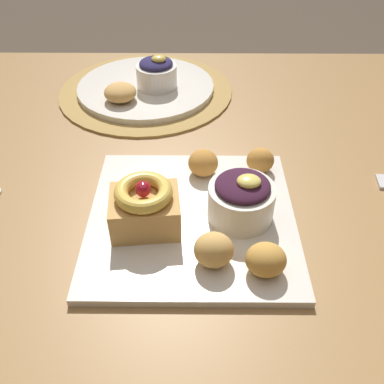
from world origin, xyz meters
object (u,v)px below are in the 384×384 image
Objects in this scene: back_pastry at (120,92)px; berry_ramekin at (242,199)px; back_plate at (146,87)px; fritter_extra at (266,260)px; fritter_middle at (260,160)px; front_plate at (192,218)px; back_ramekin at (157,73)px; fritter_front at (214,250)px; fritter_back at (203,163)px; cake_slice at (141,207)px.

berry_ramekin is at bearing -57.03° from back_pastry.
fritter_extra is at bearing -68.77° from back_plate.
berry_ramekin is 2.12× the size of fritter_middle.
back_plate is 0.09m from back_pastry.
back_ramekin is at bearing 101.07° from front_plate.
fritter_front is at bearing -115.37° from berry_ramekin.
fritter_front is at bearing -112.54° from fritter_middle.
fritter_back reaches higher than fritter_middle.
cake_slice is at bearing 145.27° from fritter_front.
front_plate is 0.08m from berry_ramekin.
back_ramekin reaches higher than fritter_extra.
front_plate is at bearing -135.32° from fritter_middle.
fritter_extra is (0.09, -0.10, 0.03)m from front_plate.
front_plate is 0.42m from back_plate.
berry_ramekin is 0.10m from fritter_extra.
berry_ramekin reaches higher than back_pastry.
back_pastry is at bearing -122.24° from back_plate.
front_plate is 0.11m from fritter_back.
fritter_front is at bearing 167.97° from fritter_extra.
berry_ramekin is 1.83× the size of fritter_extra.
fritter_middle is at bearing 44.68° from front_plate.
back_plate is at bearing 104.33° from front_plate.
front_plate is 6.21× the size of fritter_back.
fritter_front is 0.19m from fritter_back.
front_plate is 2.93× the size of cake_slice.
front_plate is at bearing -75.67° from back_plate.
cake_slice is (-0.07, -0.02, 0.04)m from front_plate.
fritter_back is at bearing 93.38° from fritter_front.
back_ramekin is (-0.19, 0.29, 0.02)m from fritter_middle.
cake_slice is 1.56× the size of back_pastry.
back_ramekin is at bearing 91.11° from cake_slice.
back_plate is at bearing 94.56° from cake_slice.
fritter_middle is at bearing 35.63° from cake_slice.
cake_slice is 0.41m from back_ramekin.
fritter_middle is at bearing -41.35° from back_pastry.
fritter_back is at bearing -68.37° from back_plate.
fritter_extra is at bearing -71.06° from back_ramekin.
fritter_front is 0.07m from fritter_extra.
cake_slice is at bearing -88.89° from back_ramekin.
berry_ramekin reaches higher than fritter_extra.
fritter_middle is 0.15× the size of back_plate.
back_pastry is (-0.16, 0.23, 0.00)m from fritter_back.
fritter_front is at bearing -67.43° from back_pastry.
back_plate is 3.44× the size of back_ramekin.
cake_slice is 2.29× the size of fritter_middle.
fritter_back is 0.29m from back_pastry.
cake_slice is 1.99× the size of fritter_front.
back_pastry is (-0.07, -0.06, -0.01)m from back_ramekin.
fritter_front reaches higher than fritter_middle.
berry_ramekin is at bearing -66.81° from back_plate.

